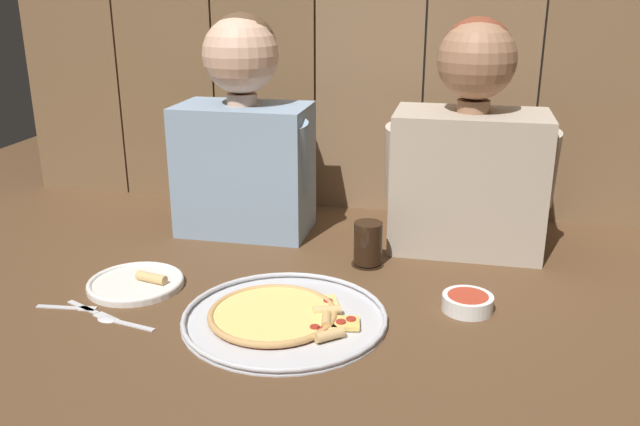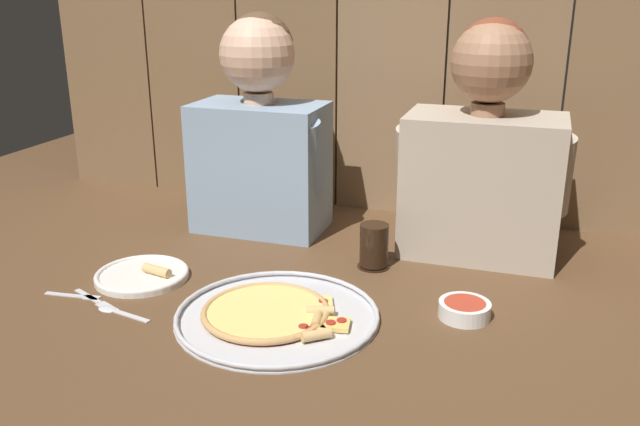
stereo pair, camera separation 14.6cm
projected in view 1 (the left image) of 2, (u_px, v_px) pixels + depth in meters
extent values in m
plane|color=brown|center=(318.00, 309.00, 1.42)|extent=(3.20, 3.20, 0.00)
cylinder|color=silver|center=(285.00, 319.00, 1.37)|extent=(0.42, 0.42, 0.01)
torus|color=silver|center=(285.00, 316.00, 1.37)|extent=(0.42, 0.42, 0.01)
cylinder|color=#B23823|center=(273.00, 316.00, 1.38)|extent=(0.26, 0.26, 0.00)
cylinder|color=#F4D170|center=(273.00, 314.00, 1.38)|extent=(0.25, 0.25, 0.01)
torus|color=tan|center=(273.00, 314.00, 1.38)|extent=(0.27, 0.27, 0.01)
cube|color=#F4D170|center=(322.00, 330.00, 1.32)|extent=(0.09, 0.09, 0.01)
cylinder|color=tan|center=(330.00, 335.00, 1.29)|extent=(0.06, 0.05, 0.02)
cylinder|color=#A3281E|center=(322.00, 329.00, 1.31)|extent=(0.02, 0.02, 0.00)
cylinder|color=#A3281E|center=(315.00, 327.00, 1.32)|extent=(0.02, 0.02, 0.00)
cube|color=#EFC660|center=(343.00, 323.00, 1.34)|extent=(0.07, 0.06, 0.01)
cylinder|color=tan|center=(326.00, 320.00, 1.34)|extent=(0.03, 0.05, 0.02)
cylinder|color=#A3281E|center=(351.00, 319.00, 1.35)|extent=(0.02, 0.02, 0.00)
cylinder|color=#A3281E|center=(341.00, 322.00, 1.34)|extent=(0.02, 0.02, 0.00)
cube|color=#F4D170|center=(324.00, 305.00, 1.42)|extent=(0.08, 0.09, 0.01)
cylinder|color=tan|center=(327.00, 311.00, 1.38)|extent=(0.06, 0.04, 0.02)
cylinder|color=#A3281E|center=(328.00, 301.00, 1.42)|extent=(0.02, 0.02, 0.00)
cylinder|color=white|center=(136.00, 284.00, 1.53)|extent=(0.22, 0.22, 0.01)
torus|color=white|center=(136.00, 282.00, 1.52)|extent=(0.22, 0.22, 0.01)
cylinder|color=tan|center=(151.00, 278.00, 1.52)|extent=(0.08, 0.04, 0.02)
cylinder|color=black|center=(367.00, 263.00, 1.65)|extent=(0.08, 0.08, 0.01)
cylinder|color=black|center=(368.00, 243.00, 1.63)|extent=(0.07, 0.07, 0.10)
cylinder|color=white|center=(467.00, 303.00, 1.41)|extent=(0.11, 0.11, 0.03)
cylinder|color=#B23823|center=(468.00, 299.00, 1.41)|extent=(0.09, 0.09, 0.02)
cube|color=silver|center=(58.00, 307.00, 1.43)|extent=(0.10, 0.02, 0.01)
cube|color=silver|center=(88.00, 308.00, 1.42)|extent=(0.04, 0.02, 0.01)
cube|color=silver|center=(83.00, 307.00, 1.43)|extent=(0.09, 0.05, 0.01)
cube|color=silver|center=(106.00, 317.00, 1.39)|extent=(0.06, 0.04, 0.00)
cube|color=silver|center=(134.00, 325.00, 1.35)|extent=(0.10, 0.03, 0.01)
ellipsoid|color=silver|center=(107.00, 318.00, 1.38)|extent=(0.05, 0.04, 0.01)
cube|color=#849EB7|center=(245.00, 169.00, 1.82)|extent=(0.35, 0.21, 0.35)
cylinder|color=#DBAD8E|center=(242.00, 99.00, 1.76)|extent=(0.08, 0.08, 0.03)
sphere|color=#DBAD8E|center=(240.00, 55.00, 1.73)|extent=(0.20, 0.20, 0.20)
sphere|color=brown|center=(242.00, 48.00, 1.73)|extent=(0.18, 0.18, 0.18)
cylinder|color=#849EB7|center=(184.00, 151.00, 1.80)|extent=(0.08, 0.11, 0.20)
cylinder|color=#849EB7|center=(296.00, 157.00, 1.74)|extent=(0.08, 0.12, 0.21)
cube|color=#B2A38E|center=(468.00, 181.00, 1.71)|extent=(0.38, 0.23, 0.35)
cylinder|color=#9E7051|center=(473.00, 106.00, 1.64)|extent=(0.08, 0.08, 0.03)
sphere|color=#9E7051|center=(477.00, 60.00, 1.61)|extent=(0.19, 0.19, 0.19)
sphere|color=brown|center=(477.00, 54.00, 1.62)|extent=(0.17, 0.17, 0.17)
cylinder|color=#B2A38E|center=(400.00, 161.00, 1.68)|extent=(0.08, 0.12, 0.21)
cylinder|color=#B2A38E|center=(541.00, 169.00, 1.62)|extent=(0.08, 0.12, 0.21)
cube|color=brown|center=(66.00, 7.00, 2.07)|extent=(0.31, 0.03, 1.17)
cube|color=brown|center=(161.00, 8.00, 2.00)|extent=(0.31, 0.03, 1.17)
cube|color=brown|center=(263.00, 9.00, 1.94)|extent=(0.31, 0.03, 1.17)
cube|color=#826345|center=(371.00, 9.00, 1.88)|extent=(0.31, 0.03, 1.17)
cube|color=brown|center=(486.00, 10.00, 1.82)|extent=(0.31, 0.03, 1.17)
cube|color=brown|center=(610.00, 11.00, 1.75)|extent=(0.31, 0.03, 1.17)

